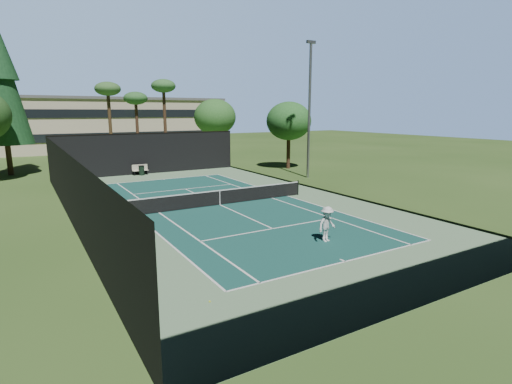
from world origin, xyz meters
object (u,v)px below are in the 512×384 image
tennis_ball_c (204,199)px  player (327,224)px  tennis_ball_b (207,201)px  tennis_ball_d (109,207)px  park_bench (140,169)px  trash_bin (142,170)px  tennis_net (220,197)px  tennis_ball_a (210,301)px

tennis_ball_c → player: bearing=-83.2°
player → tennis_ball_b: (-1.45, 10.78, -0.82)m
player → tennis_ball_d: player is taller
tennis_ball_d → tennis_ball_b: bearing=-14.8°
tennis_ball_b → park_bench: size_ratio=0.04×
tennis_ball_b → trash_bin: trash_bin is taller
tennis_net → player: player is taller
player → tennis_ball_a: 7.94m
player → tennis_ball_c: (-1.35, 11.43, -0.82)m
tennis_ball_c → tennis_ball_b: bearing=-98.1°
tennis_ball_c → tennis_ball_a: bearing=-112.8°
tennis_ball_a → tennis_ball_d: tennis_ball_a is taller
tennis_ball_b → player: bearing=-82.3°
tennis_ball_b → tennis_ball_c: 0.66m
player → tennis_ball_c: size_ratio=27.38×
tennis_ball_c → tennis_ball_d: size_ratio=1.04×
tennis_ball_b → tennis_ball_c: size_ratio=0.96×
tennis_ball_d → trash_bin: size_ratio=0.06×
tennis_ball_b → trash_bin: bearing=92.9°
park_bench → tennis_ball_a: bearing=-100.5°
tennis_ball_c → park_bench: park_bench is taller
player → park_bench: bearing=84.3°
park_bench → tennis_net: bearing=-85.9°
trash_bin → tennis_ball_a: bearing=-100.7°
tennis_ball_d → player: bearing=-58.5°
tennis_net → trash_bin: bearing=94.0°
tennis_ball_a → tennis_ball_d: (-0.23, 15.26, -0.00)m
tennis_net → player: bearing=-83.4°
tennis_ball_a → tennis_ball_d: 15.26m
tennis_ball_a → park_bench: 28.35m
tennis_ball_b → tennis_ball_c: bearing=81.9°
tennis_ball_c → trash_bin: 13.32m
tennis_net → tennis_ball_c: size_ratio=207.51×
player → park_bench: (-2.21, 25.01, -0.30)m
tennis_ball_a → tennis_ball_b: 14.87m
tennis_net → tennis_ball_d: 7.16m
tennis_ball_b → park_bench: bearing=93.1°
player → tennis_ball_c: bearing=86.0°
tennis_net → tennis_ball_d: (-6.50, 2.97, -0.53)m
tennis_ball_a → tennis_ball_b: bearing=66.6°
player → tennis_ball_d: (-7.59, 12.39, -0.82)m
tennis_ball_a → tennis_ball_b: size_ratio=1.14×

